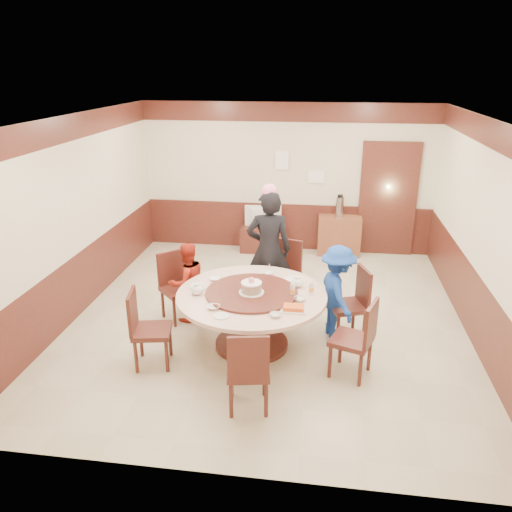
# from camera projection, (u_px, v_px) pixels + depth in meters

# --- Properties ---
(room) EXTENTS (6.00, 6.04, 2.84)m
(room) POSITION_uv_depth(u_px,v_px,m) (269.00, 247.00, 6.85)
(room) COLOR beige
(room) RESTS_ON ground
(banquet_table) EXTENTS (1.89, 1.89, 0.78)m
(banquet_table) POSITION_uv_depth(u_px,v_px,m) (252.00, 309.00, 6.31)
(banquet_table) COLOR #491D17
(banquet_table) RESTS_ON ground
(chair_0) EXTENTS (0.57, 0.56, 0.97)m
(chair_0) POSITION_uv_depth(u_px,v_px,m) (348.00, 316.00, 6.62)
(chair_0) COLOR #491D17
(chair_0) RESTS_ON ground
(chair_1) EXTENTS (0.55, 0.55, 0.97)m
(chair_1) POSITION_uv_depth(u_px,v_px,m) (284.00, 284.00, 7.58)
(chair_1) COLOR #491D17
(chair_1) RESTS_ON ground
(chair_2) EXTENTS (0.62, 0.62, 0.97)m
(chair_2) POSITION_uv_depth(u_px,v_px,m) (179.00, 298.00, 7.12)
(chair_2) COLOR #491D17
(chair_2) RESTS_ON ground
(chair_3) EXTENTS (0.52, 0.51, 0.97)m
(chair_3) POSITION_uv_depth(u_px,v_px,m) (151.00, 342.00, 6.01)
(chair_3) COLOR #491D17
(chair_3) RESTS_ON ground
(chair_4) EXTENTS (0.51, 0.52, 0.97)m
(chair_4) POSITION_uv_depth(u_px,v_px,m) (248.00, 383.00, 5.23)
(chair_4) COLOR #491D17
(chair_4) RESTS_ON ground
(chair_5) EXTENTS (0.57, 0.57, 0.97)m
(chair_5) POSITION_uv_depth(u_px,v_px,m) (352.00, 352.00, 5.80)
(chair_5) COLOR #491D17
(chair_5) RESTS_ON ground
(person_standing) EXTENTS (0.70, 0.50, 1.79)m
(person_standing) POSITION_uv_depth(u_px,v_px,m) (269.00, 250.00, 7.27)
(person_standing) COLOR black
(person_standing) RESTS_ON ground
(person_red) EXTENTS (0.71, 0.70, 1.16)m
(person_red) POSITION_uv_depth(u_px,v_px,m) (187.00, 282.00, 6.98)
(person_red) COLOR #A32315
(person_red) RESTS_ON ground
(person_blue) EXTENTS (0.72, 0.94, 1.28)m
(person_blue) POSITION_uv_depth(u_px,v_px,m) (337.00, 292.00, 6.52)
(person_blue) COLOR #183E9D
(person_blue) RESTS_ON ground
(birthday_cake) EXTENTS (0.32, 0.32, 0.21)m
(birthday_cake) POSITION_uv_depth(u_px,v_px,m) (251.00, 287.00, 6.16)
(birthday_cake) COLOR white
(birthday_cake) RESTS_ON banquet_table
(teapot_left) EXTENTS (0.17, 0.15, 0.13)m
(teapot_left) POSITION_uv_depth(u_px,v_px,m) (197.00, 290.00, 6.19)
(teapot_left) COLOR white
(teapot_left) RESTS_ON banquet_table
(teapot_right) EXTENTS (0.17, 0.15, 0.13)m
(teapot_right) POSITION_uv_depth(u_px,v_px,m) (297.00, 283.00, 6.40)
(teapot_right) COLOR white
(teapot_right) RESTS_ON banquet_table
(bowl_0) EXTENTS (0.14, 0.14, 0.03)m
(bowl_0) POSITION_uv_depth(u_px,v_px,m) (215.00, 279.00, 6.61)
(bowl_0) COLOR white
(bowl_0) RESTS_ON banquet_table
(bowl_1) EXTENTS (0.13, 0.13, 0.04)m
(bowl_1) POSITION_uv_depth(u_px,v_px,m) (275.00, 315.00, 5.65)
(bowl_1) COLOR white
(bowl_1) RESTS_ON banquet_table
(bowl_2) EXTENTS (0.15, 0.15, 0.04)m
(bowl_2) POSITION_uv_depth(u_px,v_px,m) (213.00, 307.00, 5.84)
(bowl_2) COLOR white
(bowl_2) RESTS_ON banquet_table
(bowl_3) EXTENTS (0.14, 0.14, 0.04)m
(bowl_3) POSITION_uv_depth(u_px,v_px,m) (300.00, 299.00, 6.04)
(bowl_3) COLOR white
(bowl_3) RESTS_ON banquet_table
(bowl_4) EXTENTS (0.16, 0.16, 0.04)m
(bowl_4) POSITION_uv_depth(u_px,v_px,m) (197.00, 287.00, 6.38)
(bowl_4) COLOR white
(bowl_4) RESTS_ON banquet_table
(bowl_5) EXTENTS (0.15, 0.15, 0.05)m
(bowl_5) POSITION_uv_depth(u_px,v_px,m) (268.00, 273.00, 6.78)
(bowl_5) COLOR white
(bowl_5) RESTS_ON banquet_table
(saucer_near) EXTENTS (0.18, 0.18, 0.01)m
(saucer_near) POSITION_uv_depth(u_px,v_px,m) (221.00, 316.00, 5.66)
(saucer_near) COLOR white
(saucer_near) RESTS_ON banquet_table
(saucer_far) EXTENTS (0.18, 0.18, 0.01)m
(saucer_far) POSITION_uv_depth(u_px,v_px,m) (290.00, 279.00, 6.64)
(saucer_far) COLOR white
(saucer_far) RESTS_ON banquet_table
(shrimp_platter) EXTENTS (0.30, 0.20, 0.06)m
(shrimp_platter) POSITION_uv_depth(u_px,v_px,m) (294.00, 308.00, 5.79)
(shrimp_platter) COLOR white
(shrimp_platter) RESTS_ON banquet_table
(bottle_0) EXTENTS (0.06, 0.06, 0.16)m
(bottle_0) POSITION_uv_depth(u_px,v_px,m) (293.00, 290.00, 6.13)
(bottle_0) COLOR silver
(bottle_0) RESTS_ON banquet_table
(bottle_1) EXTENTS (0.06, 0.06, 0.16)m
(bottle_1) POSITION_uv_depth(u_px,v_px,m) (311.00, 289.00, 6.18)
(bottle_1) COLOR silver
(bottle_1) RESTS_ON banquet_table
(tv_stand) EXTENTS (0.85, 0.45, 0.50)m
(tv_stand) POSITION_uv_depth(u_px,v_px,m) (263.00, 239.00, 9.73)
(tv_stand) COLOR #491D17
(tv_stand) RESTS_ON ground
(television) EXTENTS (0.71, 0.19, 0.41)m
(television) POSITION_uv_depth(u_px,v_px,m) (263.00, 216.00, 9.57)
(television) COLOR gray
(television) RESTS_ON tv_stand
(side_cabinet) EXTENTS (0.80, 0.40, 0.75)m
(side_cabinet) POSITION_uv_depth(u_px,v_px,m) (339.00, 235.00, 9.52)
(side_cabinet) COLOR brown
(side_cabinet) RESTS_ON ground
(thermos) EXTENTS (0.15, 0.15, 0.38)m
(thermos) POSITION_uv_depth(u_px,v_px,m) (340.00, 207.00, 9.32)
(thermos) COLOR silver
(thermos) RESTS_ON side_cabinet
(notice_left) EXTENTS (0.25, 0.00, 0.35)m
(notice_left) POSITION_uv_depth(u_px,v_px,m) (282.00, 160.00, 9.34)
(notice_left) COLOR white
(notice_left) RESTS_ON room
(notice_right) EXTENTS (0.30, 0.00, 0.22)m
(notice_right) POSITION_uv_depth(u_px,v_px,m) (316.00, 177.00, 9.36)
(notice_right) COLOR white
(notice_right) RESTS_ON room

